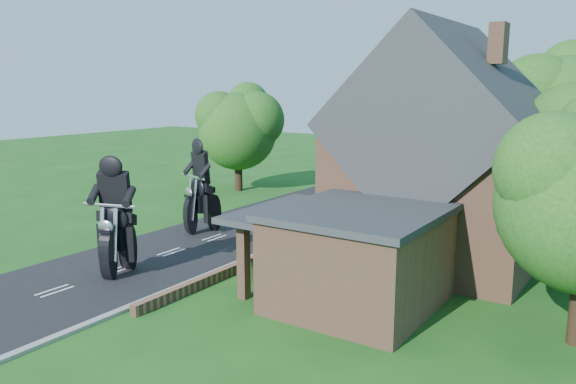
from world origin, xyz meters
The scene contains 17 objects.
ground centered at (0.00, 0.00, 0.00)m, with size 120.00×120.00×0.00m, color #164814.
road centered at (0.00, 0.00, 0.01)m, with size 7.00×80.00×0.02m, color black.
kerb centered at (3.65, 0.00, 0.06)m, with size 0.30×80.00×0.12m, color gray.
garden_wall centered at (4.30, 5.00, 0.20)m, with size 0.30×22.00×0.40m, color #885C45.
house centered at (10.49, 6.00, 4.34)m, with size 9.54×8.64×10.24m.
annex centered at (9.87, -0.80, 1.77)m, with size 7.05×5.94×3.44m.
tree_behind_house centered at (14.18, 16.14, 6.23)m, with size 7.81×7.20×10.08m.
tree_behind_left centered at (8.16, 17.13, 5.73)m, with size 6.94×6.40×9.16m.
tree_far_road centered at (-6.86, 14.11, 4.84)m, with size 6.08×5.60×7.84m.
shrub_a centered at (5.30, -1.00, 0.55)m, with size 0.90×0.90×1.10m, color #123811.
shrub_b centered at (5.30, 1.50, 0.55)m, with size 0.90×0.90×1.10m, color #123811.
shrub_c centered at (5.30, 4.00, 0.55)m, with size 0.90×0.90×1.10m, color #123811.
shrub_d centered at (5.30, 9.00, 0.55)m, with size 0.90×0.90×1.10m, color #123811.
shrub_e centered at (5.30, 11.50, 0.55)m, with size 0.90×0.90×1.10m, color #123811.
shrub_f centered at (5.30, 14.00, 0.55)m, with size 0.90×0.90×1.10m, color #123811.
motorcycle_lead centered at (0.50, -3.40, 0.73)m, with size 0.40×1.57×1.46m, color black, non-canonical shape.
motorcycle_follow centered at (-1.22, 3.48, 0.74)m, with size 0.40×1.59×1.48m, color black, non-canonical shape.
Camera 1 is at (18.30, -17.69, 7.52)m, focal length 35.00 mm.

